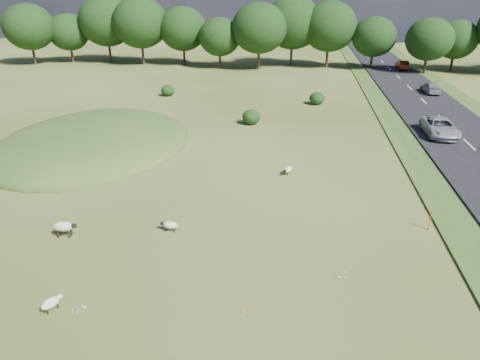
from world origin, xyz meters
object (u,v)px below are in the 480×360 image
at_px(sheep_0, 170,225).
at_px(sheep_1, 288,170).
at_px(sheep_2, 64,227).
at_px(sheep_3, 51,303).
at_px(car_1, 402,65).
at_px(car_3, 440,127).
at_px(car_4, 376,45).
at_px(marker_post, 430,220).
at_px(car_2, 431,88).

height_order(sheep_0, sheep_1, sheep_0).
xyz_separation_m(sheep_1, sheep_2, (-11.50, -10.48, 0.28)).
bearing_deg(sheep_2, sheep_3, -73.72).
relative_size(car_1, car_3, 0.80).
height_order(sheep_1, car_4, car_4).
bearing_deg(marker_post, sheep_1, 140.13).
bearing_deg(car_1, sheep_0, 67.86).
height_order(marker_post, car_3, car_3).
xyz_separation_m(marker_post, sheep_0, (-14.22, -2.24, -0.23)).
xyz_separation_m(marker_post, car_3, (5.02, 17.31, 0.41)).
relative_size(sheep_2, car_3, 0.24).
height_order(marker_post, car_1, car_1).
distance_m(sheep_1, sheep_2, 15.56).
distance_m(marker_post, sheep_0, 14.40).
distance_m(car_2, car_3, 18.96).
distance_m(car_1, car_4, 30.68).
bearing_deg(marker_post, car_1, 80.79).
distance_m(sheep_3, car_1, 68.71).
xyz_separation_m(car_3, car_4, (3.80, 67.76, -0.14)).
bearing_deg(car_3, car_4, 86.79).
xyz_separation_m(sheep_1, car_4, (16.95, 78.28, 0.51)).
bearing_deg(marker_post, sheep_3, -151.86).
relative_size(marker_post, sheep_0, 1.17).
relative_size(sheep_0, car_3, 0.19).
distance_m(sheep_2, car_1, 64.68).
bearing_deg(car_3, sheep_1, -141.33).
xyz_separation_m(sheep_0, sheep_1, (6.09, 9.03, -0.01)).
distance_m(sheep_0, sheep_1, 10.89).
distance_m(sheep_0, car_4, 90.30).
bearing_deg(sheep_1, car_2, 177.60).
height_order(sheep_3, car_4, car_4).
bearing_deg(car_4, sheep_0, 75.22).
height_order(sheep_2, sheep_3, sheep_2).
bearing_deg(marker_post, car_3, 73.83).
xyz_separation_m(sheep_0, car_2, (23.04, 38.13, 0.53)).
relative_size(sheep_2, car_1, 0.30).
xyz_separation_m(car_1, car_4, (0.00, 30.68, -0.10)).
xyz_separation_m(sheep_1, car_3, (13.15, 10.52, 0.65)).
height_order(sheep_0, car_3, car_3).
bearing_deg(car_4, sheep_2, 72.23).
bearing_deg(sheep_0, sheep_2, 18.78).
distance_m(sheep_3, car_4, 97.79).
relative_size(sheep_0, car_4, 0.24).
bearing_deg(sheep_3, sheep_0, 2.61).
bearing_deg(sheep_2, sheep_0, 7.43).
distance_m(sheep_1, car_1, 50.54).
relative_size(marker_post, sheep_3, 1.16).
bearing_deg(marker_post, car_2, 76.19).
distance_m(sheep_0, sheep_2, 5.60).
bearing_deg(sheep_2, car_2, 46.75).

